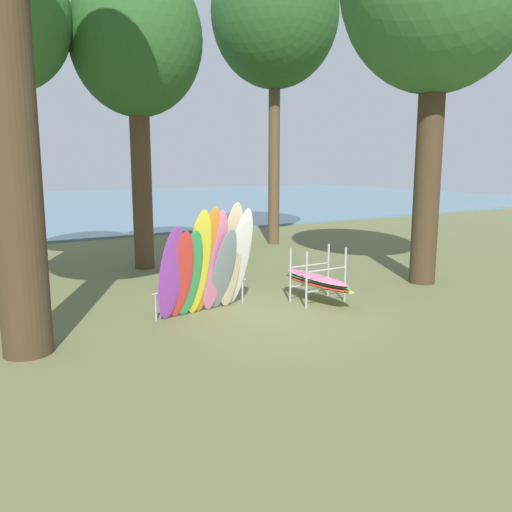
{
  "coord_description": "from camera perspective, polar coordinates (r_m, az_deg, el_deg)",
  "views": [
    {
      "loc": [
        -5.96,
        -9.18,
        3.17
      ],
      "look_at": [
        0.17,
        0.65,
        1.1
      ],
      "focal_mm": 37.38,
      "sensor_mm": 36.0,
      "label": 1
    }
  ],
  "objects": [
    {
      "name": "tree_far_right_back",
      "position": [
        21.2,
        2.04,
        24.44
      ],
      "size": [
        4.65,
        4.65,
        11.14
      ],
      "color": "brown",
      "rests_on": "ground"
    },
    {
      "name": "ground_plane",
      "position": [
        11.39,
        1.01,
        -6.02
      ],
      "size": [
        80.0,
        80.0,
        0.0
      ],
      "primitive_type": "plane",
      "color": "#60663D"
    },
    {
      "name": "tree_mid_behind",
      "position": [
        16.39,
        -12.66,
        21.31
      ],
      "size": [
        3.7,
        3.7,
        8.66
      ],
      "color": "#4C3823",
      "rests_on": "ground"
    },
    {
      "name": "board_storage_rack",
      "position": [
        12.16,
        6.56,
        -2.63
      ],
      "size": [
        1.15,
        2.13,
        1.25
      ],
      "color": "#9EA0A5",
      "rests_on": "ground"
    },
    {
      "name": "leaning_board_pile",
      "position": [
        11.01,
        -5.18,
        -1.03
      ],
      "size": [
        2.3,
        1.03,
        2.34
      ],
      "color": "purple",
      "rests_on": "ground"
    },
    {
      "name": "lake_water",
      "position": [
        40.24,
        -23.41,
        4.85
      ],
      "size": [
        80.0,
        36.0,
        0.1
      ],
      "primitive_type": "cube",
      "color": "slate",
      "rests_on": "ground"
    },
    {
      "name": "tree_far_left_back",
      "position": [
        15.93,
        -25.2,
        21.79
      ],
      "size": [
        3.22,
        3.22,
        8.61
      ],
      "color": "#42301E",
      "rests_on": "ground"
    }
  ]
}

